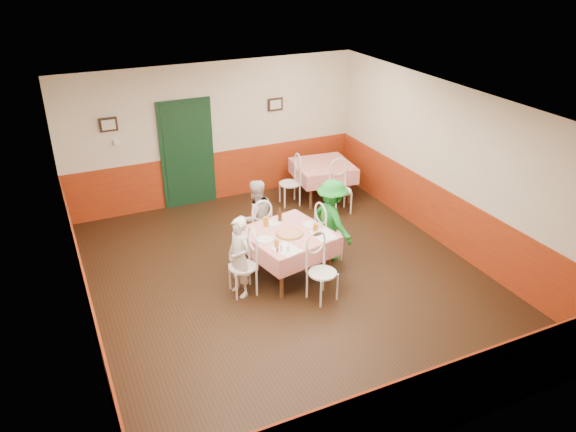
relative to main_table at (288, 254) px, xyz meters
name	(u,v)px	position (x,y,z in m)	size (l,w,h in m)	color
floor	(289,280)	(-0.06, -0.16, -0.38)	(7.00, 7.00, 0.00)	black
ceiling	(289,107)	(-0.06, -0.16, 2.42)	(7.00, 7.00, 0.00)	white
back_wall	(215,133)	(-0.06, 3.34, 1.02)	(6.00, 0.10, 2.80)	beige
front_wall	(440,336)	(-0.06, -3.66, 1.02)	(6.00, 0.10, 2.80)	beige
left_wall	(76,241)	(-3.06, -0.16, 1.02)	(0.10, 7.00, 2.80)	beige
right_wall	(451,169)	(2.94, -0.16, 1.02)	(0.10, 7.00, 2.80)	beige
wainscot_back	(217,176)	(-0.06, 3.32, 0.12)	(6.00, 0.03, 1.00)	maroon
wainscot_front	(429,405)	(-0.06, -3.65, 0.12)	(6.00, 0.03, 1.00)	maroon
wainscot_left	(88,299)	(-3.05, -0.16, 0.12)	(0.03, 7.00, 1.00)	maroon
wainscot_right	(443,217)	(2.92, -0.16, 0.12)	(0.03, 7.00, 1.00)	maroon
door	(187,155)	(-0.66, 3.29, 0.68)	(0.96, 0.06, 2.10)	black
picture_left	(108,125)	(-2.06, 3.29, 1.48)	(0.32, 0.03, 0.26)	black
picture_right	(275,104)	(1.24, 3.29, 1.48)	(0.32, 0.03, 0.26)	black
thermostat	(117,142)	(-1.96, 3.29, 1.12)	(0.10, 0.03, 0.10)	white
main_table	(288,254)	(0.00, 0.00, 0.00)	(1.22, 1.22, 0.77)	red
second_table	(323,181)	(1.91, 2.43, 0.00)	(1.12, 1.12, 0.77)	red
chair_left	(243,267)	(-0.83, -0.18, 0.08)	(0.42, 0.42, 0.90)	white
chair_right	(329,235)	(0.83, 0.18, 0.08)	(0.42, 0.42, 0.90)	white
chair_far	(258,230)	(-0.18, 0.83, 0.08)	(0.42, 0.42, 0.90)	white
chair_near	(323,273)	(0.18, -0.83, 0.08)	(0.42, 0.42, 0.90)	white
chair_second_a	(290,184)	(1.16, 2.43, 0.08)	(0.42, 0.42, 0.90)	white
chair_second_b	(341,191)	(1.91, 1.68, 0.08)	(0.42, 0.42, 0.90)	white
pizza	(289,233)	(0.00, -0.06, 0.40)	(0.41, 0.41, 0.03)	#B74723
plate_left	(265,239)	(-0.42, -0.06, 0.39)	(0.25, 0.25, 0.01)	white
plate_right	(310,225)	(0.43, 0.09, 0.39)	(0.25, 0.25, 0.01)	white
plate_far	(274,223)	(-0.07, 0.39, 0.39)	(0.25, 0.25, 0.01)	white
glass_a	(277,244)	(-0.34, -0.35, 0.45)	(0.07, 0.07, 0.13)	#BF7219
glass_b	(315,228)	(0.40, -0.15, 0.46)	(0.08, 0.08, 0.14)	#BF7219
glass_c	(266,222)	(-0.22, 0.35, 0.46)	(0.08, 0.08, 0.16)	#BF7219
beer_bottle	(280,215)	(0.04, 0.41, 0.50)	(0.06, 0.06, 0.23)	#381C0A
shaker_a	(281,249)	(-0.33, -0.49, 0.43)	(0.04, 0.04, 0.09)	silver
shaker_b	(288,249)	(-0.24, -0.53, 0.43)	(0.04, 0.04, 0.09)	silver
shaker_c	(277,249)	(-0.39, -0.48, 0.43)	(0.04, 0.04, 0.09)	#B23319
menu_left	(287,249)	(-0.24, -0.46, 0.39)	(0.30, 0.40, 0.00)	white
menu_right	(324,235)	(0.47, -0.29, 0.39)	(0.30, 0.40, 0.00)	white
wallet	(317,234)	(0.38, -0.25, 0.40)	(0.11, 0.09, 0.02)	black
diner_left	(239,257)	(-0.88, -0.19, 0.26)	(0.46, 0.30, 1.27)	gray
diner_far	(256,217)	(-0.19, 0.88, 0.29)	(0.65, 0.50, 1.33)	gray
diner_right	(332,220)	(0.88, 0.19, 0.33)	(0.91, 0.52, 1.41)	gray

